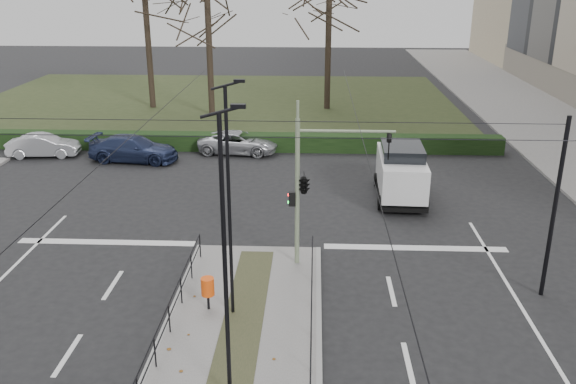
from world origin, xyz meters
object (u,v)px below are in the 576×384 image
streetlamp_median_far (230,202)px  bare_tree_near (207,1)px  parked_car_third (134,149)px  white_van (401,171)px  litter_bin (208,287)px  parked_car_second (43,146)px  traffic_light (306,182)px  streetlamp_median_near (226,262)px  parked_car_fourth (238,142)px

streetlamp_median_far → bare_tree_near: (-5.10, 27.37, 4.26)m
parked_car_third → white_van: white_van is taller
litter_bin → parked_car_second: bearing=126.7°
streetlamp_median_far → parked_car_third: bearing=115.5°
traffic_light → streetlamp_median_near: (-1.70, -7.52, 0.66)m
white_van → streetlamp_median_near: bearing=-112.1°
traffic_light → litter_bin: (-2.95, -3.33, -2.32)m
parked_car_third → litter_bin: bearing=-150.8°
traffic_light → bare_tree_near: 25.40m
parked_car_second → bare_tree_near: bare_tree_near is taller
streetlamp_median_far → parked_car_fourth: bearing=96.4°
parked_car_third → parked_car_fourth: 5.91m
traffic_light → streetlamp_median_far: size_ratio=0.74×
streetlamp_median_near → streetlamp_median_far: size_ratio=1.02×
streetlamp_median_near → parked_car_second: bearing=123.2°
white_van → bare_tree_near: 21.35m
white_van → bare_tree_near: size_ratio=0.43×
bare_tree_near → traffic_light: bearing=-73.1°
streetlamp_median_near → parked_car_second: streetlamp_median_near is taller
streetlamp_median_near → parked_car_third: size_ratio=1.49×
traffic_light → streetlamp_median_far: 4.15m
streetlamp_median_near → streetlamp_median_far: bearing=96.4°
parked_car_second → parked_car_fourth: 11.08m
litter_bin → bare_tree_near: (-4.30, 27.19, 7.15)m
streetlamp_median_near → streetlamp_median_far: 4.04m
streetlamp_median_far → white_van: 12.74m
bare_tree_near → parked_car_third: bearing=-102.5°
litter_bin → streetlamp_median_far: size_ratio=0.15×
traffic_light → white_van: size_ratio=1.08×
streetlamp_median_far → parked_car_fourth: size_ratio=1.57×
traffic_light → bare_tree_near: size_ratio=0.46×
white_van → parked_car_second: bearing=163.2°
streetlamp_median_far → parked_car_third: streetlamp_median_far is taller
litter_bin → streetlamp_median_near: bearing=-73.4°
parked_car_third → white_van: size_ratio=1.00×
traffic_light → bare_tree_near: bare_tree_near is taller
parked_car_fourth → parked_car_third: bearing=113.3°
streetlamp_median_far → parked_car_fourth: streetlamp_median_far is taller
litter_bin → streetlamp_median_near: streetlamp_median_near is taller
streetlamp_median_near → traffic_light: bearing=77.2°
litter_bin → bare_tree_near: bare_tree_near is taller
parked_car_third → bare_tree_near: bare_tree_near is taller
traffic_light → parked_car_second: 20.20m
parked_car_fourth → streetlamp_median_far: bearing=-168.2°
parked_car_third → parked_car_fourth: size_ratio=1.08×
parked_car_second → parked_car_fourth: bearing=-90.5°
litter_bin → parked_car_second: 20.47m
litter_bin → white_van: 12.79m
parked_car_fourth → parked_car_second: bearing=101.6°
parked_car_third → streetlamp_median_near: bearing=-152.2°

